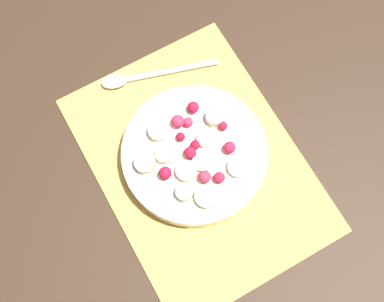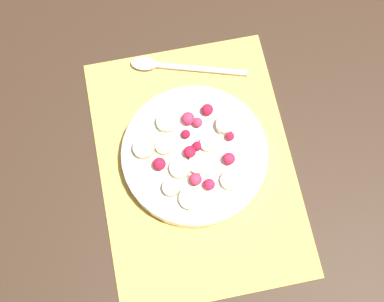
# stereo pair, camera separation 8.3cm
# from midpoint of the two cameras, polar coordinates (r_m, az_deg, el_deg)

# --- Properties ---
(ground_plane) EXTENTS (3.00, 3.00, 0.00)m
(ground_plane) POSITION_cam_midpoint_polar(r_m,az_deg,el_deg) (0.87, 3.14, -1.95)
(ground_plane) COLOR #382619
(placemat) EXTENTS (0.43, 0.31, 0.01)m
(placemat) POSITION_cam_midpoint_polar(r_m,az_deg,el_deg) (0.86, 3.15, -1.89)
(placemat) COLOR #E0B251
(placemat) RESTS_ON ground_plane
(fruit_bowl) EXTENTS (0.23, 0.23, 0.05)m
(fruit_bowl) POSITION_cam_midpoint_polar(r_m,az_deg,el_deg) (0.84, 2.76, -0.82)
(fruit_bowl) COLOR silver
(fruit_bowl) RESTS_ON placemat
(spoon) EXTENTS (0.08, 0.20, 0.01)m
(spoon) POSITION_cam_midpoint_polar(r_m,az_deg,el_deg) (0.92, -0.28, 8.74)
(spoon) COLOR silver
(spoon) RESTS_ON placemat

